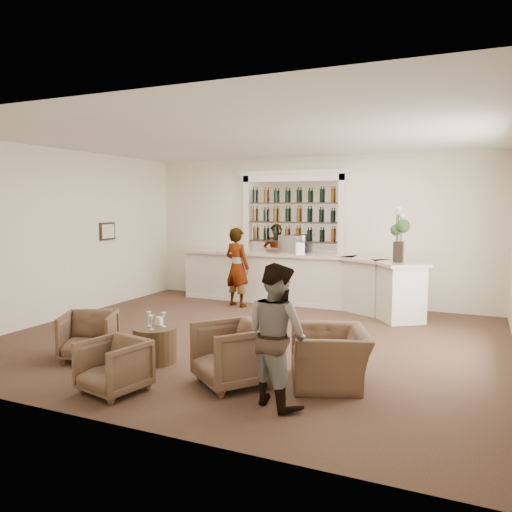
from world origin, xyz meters
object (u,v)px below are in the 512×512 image
Objects in this scene: armchair_left at (89,335)px; sommelier at (237,267)px; guest at (277,334)px; armchair_center at (114,366)px; bar_counter at (300,280)px; espresso_machine at (291,245)px; cocktail_table at (155,345)px; armchair_right at (233,354)px; armchair_far at (330,357)px; flower_vase at (399,231)px.

sommelier is at bearing 58.46° from armchair_left.
guest is 2.02m from armchair_center.
guest reaches higher than bar_counter.
espresso_machine is at bearing 101.14° from armchair_center.
cocktail_table is 4.81m from espresso_machine.
armchair_right is (1.42, -0.36, 0.14)m from cocktail_table.
armchair_far is at bearing 4.04° from cocktail_table.
sommelier reaches higher than cocktail_table.
armchair_far is at bearing -94.07° from flower_vase.
flower_vase is at bearing 54.94° from cocktail_table.
guest is (2.78, -4.67, -0.07)m from sommelier.
armchair_right is 1.86× the size of espresso_machine.
sommelier is (-1.23, -0.66, 0.29)m from bar_counter.
armchair_far is (2.51, 0.18, 0.09)m from cocktail_table.
bar_counter is 3.30× the size of sommelier.
armchair_far is (3.15, -3.79, -0.52)m from sommelier.
bar_counter is 1.42m from sommelier.
guest is 2.27× the size of armchair_center.
espresso_machine is at bearing -43.51° from guest.
cocktail_table is 2.31m from guest.
armchair_center is at bearing 41.99° from guest.
sommelier reaches higher than armchair_left.
armchair_right is (0.83, -4.99, -0.18)m from bar_counter.
guest reaches higher than armchair_center.
sommelier reaches higher than espresso_machine.
bar_counter is at bearing -178.79° from armchair_far.
bar_counter is 5.81m from armchair_center.
armchair_left is (-0.33, -4.23, -0.53)m from sommelier.
armchair_left reaches higher than armchair_center.
sommelier is at bearing 112.05° from armchair_center.
armchair_center is at bearing -116.39° from flower_vase.
guest is 1.87× the size of armchair_right.
armchair_left is 0.71× the size of armchair_far.
armchair_center is 1.43m from armchair_right.
armchair_far is at bearing 42.92° from armchair_center.
cocktail_table is 0.83× the size of armchair_left.
armchair_far is at bearing -66.65° from bar_counter.
armchair_right is at bearing -14.19° from cocktail_table.
guest reaches higher than cocktail_table.
flower_vase reaches higher than espresso_machine.
espresso_machine is (0.13, 5.84, 1.02)m from armchair_center.
guest reaches higher than espresso_machine.
cocktail_table is 1.01m from armchair_left.
bar_counter is at bearing -45.57° from guest.
armchair_center is at bearing -81.58° from armchair_far.
flower_vase reaches higher than armchair_left.
armchair_left is at bearing -105.05° from armchair_far.
armchair_right is at bearing -66.04° from espresso_machine.
sommelier is at bearing 179.74° from flower_vase.
bar_counter reaches higher than armchair_right.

